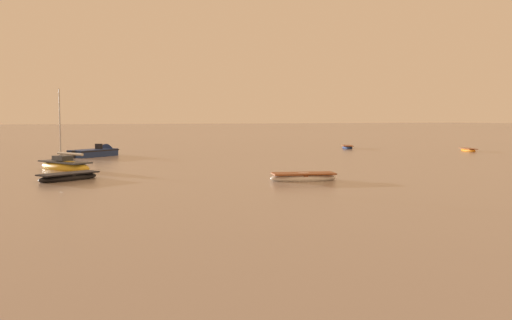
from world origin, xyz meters
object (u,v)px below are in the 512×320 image
rowboat_moored_3 (347,147)px  motorboat_moored_1 (100,153)px  sailboat_moored_0 (65,166)px  rowboat_moored_2 (303,178)px  rowboat_moored_5 (468,150)px  rowboat_moored_4 (68,177)px

rowboat_moored_3 → motorboat_moored_1: motorboat_moored_1 is taller
sailboat_moored_0 → rowboat_moored_2: (13.21, -14.03, -0.10)m
sailboat_moored_0 → rowboat_moored_5: sailboat_moored_0 is taller
rowboat_moored_3 → rowboat_moored_5: 14.89m
rowboat_moored_4 → motorboat_moored_1: motorboat_moored_1 is taller
rowboat_moored_3 → rowboat_moored_4: 43.01m
rowboat_moored_3 → rowboat_moored_5: (9.83, -11.18, -0.02)m
sailboat_moored_0 → rowboat_moored_2: size_ratio=1.43×
rowboat_moored_3 → rowboat_moored_4: (-37.04, -21.86, 0.02)m
rowboat_moored_3 → motorboat_moored_1: 31.94m
rowboat_moored_3 → rowboat_moored_5: size_ratio=1.14×
rowboat_moored_3 → rowboat_moored_2: bearing=169.4°
rowboat_moored_4 → motorboat_moored_1: 22.10m
rowboat_moored_2 → motorboat_moored_1: (-8.52, 28.17, 0.10)m
rowboat_moored_2 → rowboat_moored_4: rowboat_moored_2 is taller
sailboat_moored_0 → motorboat_moored_1: (4.69, 14.14, -0.00)m
motorboat_moored_1 → sailboat_moored_0: bearing=-144.2°
rowboat_moored_4 → rowboat_moored_3: bearing=2.8°
sailboat_moored_0 → rowboat_moored_5: bearing=-113.3°
sailboat_moored_0 → rowboat_moored_3: (36.63, 14.50, -0.12)m
rowboat_moored_3 → rowboat_moored_5: bearing=-109.9°
rowboat_moored_5 → motorboat_moored_1: motorboat_moored_1 is taller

